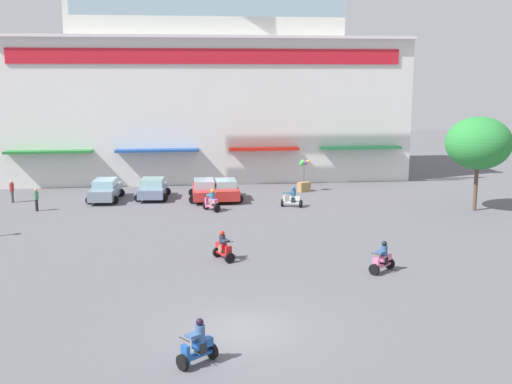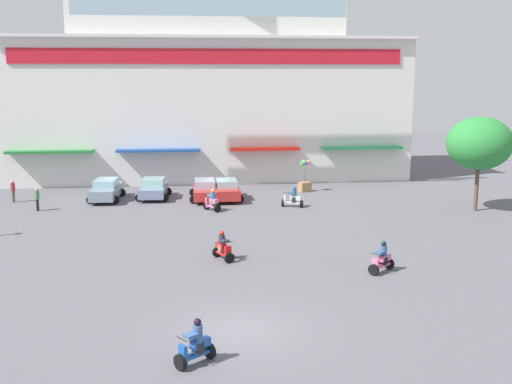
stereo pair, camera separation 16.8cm
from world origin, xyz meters
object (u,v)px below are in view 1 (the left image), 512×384
Objects in this scene: parked_car_1 at (153,189)px; scooter_rider_3 at (212,202)px; pedestrian_1 at (12,190)px; balloon_vendor_cart at (304,179)px; parked_car_2 at (204,190)px; scooter_rider_2 at (383,259)px; plaza_tree_1 at (479,143)px; parked_car_0 at (105,190)px; parked_car_3 at (226,190)px; pedestrian_0 at (36,198)px; scooter_rider_0 at (198,346)px; scooter_rider_1 at (292,199)px; scooter_rider_4 at (223,248)px.

scooter_rider_3 is at bearing -48.53° from parked_car_1.
scooter_rider_3 is 0.94× the size of pedestrian_1.
balloon_vendor_cart reaches higher than scooter_rider_3.
parked_car_1 is 3.86m from parked_car_2.
scooter_rider_2 is at bearing -40.54° from pedestrian_1.
plaza_tree_1 reaches higher than parked_car_1.
parked_car_0 is at bearing 175.29° from parked_car_2.
plaza_tree_1 is at bearing -17.39° from parked_car_2.
parked_car_3 is at bearing -10.93° from parked_car_1.
parked_car_2 is at bearing -12.55° from parked_car_1.
parked_car_3 is 15.39m from pedestrian_1.
scooter_rider_2 is at bearing -38.63° from pedestrian_0.
balloon_vendor_cart reaches higher than pedestrian_1.
scooter_rider_1 is (7.03, 23.14, -0.02)m from scooter_rider_0.
pedestrian_1 reaches higher than scooter_rider_1.
scooter_rider_4 is at bearing -114.85° from scooter_rider_1.
balloon_vendor_cart is at bearing 22.00° from parked_car_3.
parked_car_3 is (1.59, -0.20, 0.01)m from parked_car_2.
parked_car_2 is at bearing -4.71° from parked_car_0.
pedestrian_1 reaches higher than pedestrian_0.
scooter_rider_3 reaches higher than scooter_rider_2.
scooter_rider_1 is (6.02, -3.22, -0.16)m from parked_car_2.
parked_car_0 is 7.22m from parked_car_2.
parked_car_3 is at bearing 85.80° from scooter_rider_4.
pedestrian_1 is at bearing 115.38° from scooter_rider_0.
parked_car_0 is 1.02× the size of parked_car_2.
parked_car_0 is 8.82m from parked_car_3.
pedestrian_0 is (-7.61, -3.40, 0.15)m from parked_car_1.
scooter_rider_3 is 14.85m from pedestrian_1.
plaza_tree_1 is 4.17× the size of scooter_rider_3.
pedestrian_1 is at bearing 162.62° from scooter_rider_3.
parked_car_1 reaches higher than scooter_rider_1.
scooter_rider_2 is (11.56, -18.73, -0.16)m from parked_car_1.
scooter_rider_2 is (7.79, -17.89, -0.16)m from parked_car_2.
scooter_rider_4 is at bearing -112.95° from balloon_vendor_cart.
balloon_vendor_cart is at bearing 4.72° from pedestrian_1.
scooter_rider_1 is 20.17m from pedestrian_1.
scooter_rider_0 is (-2.59, -26.17, -0.14)m from parked_car_3.
pedestrian_1 is (-13.78, 0.57, 0.19)m from parked_car_2.
plaza_tree_1 is 26.40m from parked_car_0.
pedestrian_1 reaches higher than parked_car_3.
parked_car_1 reaches higher than scooter_rider_2.
scooter_rider_0 is at bearing -107.24° from balloon_vendor_cart.
scooter_rider_0 is (2.77, -27.21, -0.14)m from parked_car_1.
scooter_rider_0 is at bearing -84.19° from parked_car_1.
parked_car_0 is 2.88× the size of pedestrian_0.
scooter_rider_0 is at bearing -92.18° from parked_car_2.
scooter_rider_2 is at bearing -58.30° from parked_car_1.
pedestrian_1 is 21.77m from balloon_vendor_cart.
scooter_rider_1 is (4.43, -3.03, -0.16)m from parked_car_3.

